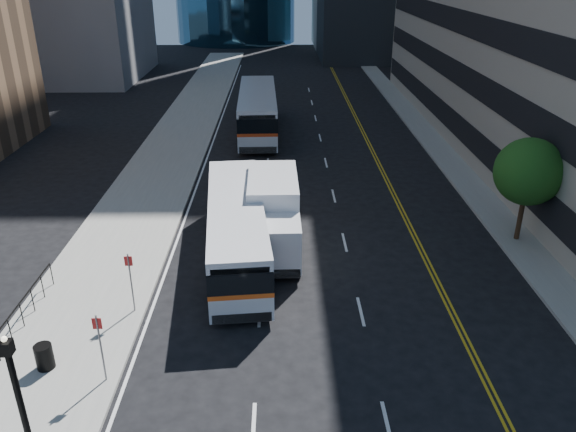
% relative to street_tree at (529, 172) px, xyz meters
% --- Properties ---
extents(ground, '(160.00, 160.00, 0.00)m').
position_rel_street_tree_xyz_m(ground, '(-9.00, -8.00, -3.64)').
color(ground, black).
rests_on(ground, ground).
extents(sidewalk_west, '(5.00, 90.00, 0.15)m').
position_rel_street_tree_xyz_m(sidewalk_west, '(-19.50, 17.00, -3.57)').
color(sidewalk_west, gray).
rests_on(sidewalk_west, ground).
extents(sidewalk_east, '(2.00, 90.00, 0.15)m').
position_rel_street_tree_xyz_m(sidewalk_east, '(-0.00, 17.00, -3.57)').
color(sidewalk_east, gray).
rests_on(sidewalk_east, ground).
extents(street_tree, '(3.20, 3.20, 5.10)m').
position_rel_street_tree_xyz_m(street_tree, '(0.00, 0.00, 0.00)').
color(street_tree, '#332114').
rests_on(street_tree, sidewalk_east).
extents(lamp_post, '(0.28, 0.28, 4.56)m').
position_rel_street_tree_xyz_m(lamp_post, '(-18.00, -14.00, -0.92)').
color(lamp_post, black).
rests_on(lamp_post, sidewalk_west).
extents(bus_front, '(3.54, 11.42, 2.90)m').
position_rel_street_tree_xyz_m(bus_front, '(-13.66, -1.57, -2.06)').
color(bus_front, silver).
rests_on(bus_front, ground).
extents(bus_rear, '(3.24, 13.08, 3.35)m').
position_rel_street_tree_xyz_m(bus_rear, '(-13.41, 19.48, -1.81)').
color(bus_rear, silver).
rests_on(bus_rear, ground).
extents(box_truck, '(2.48, 6.90, 3.29)m').
position_rel_street_tree_xyz_m(box_truck, '(-12.00, -0.41, -1.91)').
color(box_truck, silver).
rests_on(box_truck, ground).
extents(trash_can, '(0.65, 0.65, 0.89)m').
position_rel_street_tree_xyz_m(trash_can, '(-19.59, -9.36, -3.05)').
color(trash_can, black).
rests_on(trash_can, sidewalk_west).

